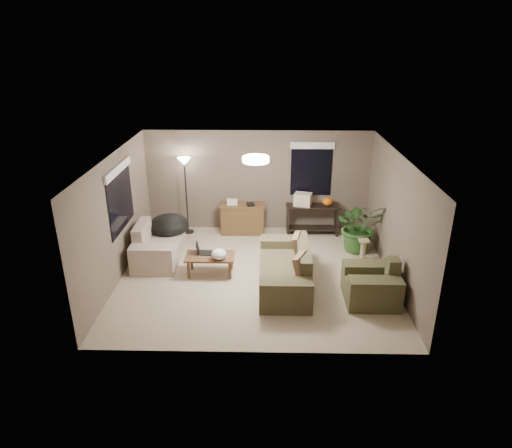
{
  "coord_description": "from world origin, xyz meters",
  "views": [
    {
      "loc": [
        0.18,
        -8.31,
        4.58
      ],
      "look_at": [
        0.0,
        0.2,
        1.05
      ],
      "focal_mm": 32.0,
      "sensor_mm": 36.0,
      "label": 1
    }
  ],
  "objects_px": {
    "armchair": "(372,285)",
    "floor_lamp": "(185,171)",
    "cat_scratching_post": "(363,252)",
    "houseplant": "(359,231)",
    "main_sofa": "(286,271)",
    "loveseat": "(157,247)",
    "papasan_chair": "(169,229)",
    "coffee_table": "(210,258)",
    "desk": "(243,218)",
    "console_table": "(312,217)"
  },
  "relations": [
    {
      "from": "floor_lamp",
      "to": "desk",
      "type": "bearing_deg",
      "value": 0.27
    },
    {
      "from": "loveseat",
      "to": "houseplant",
      "type": "xyz_separation_m",
      "value": [
        4.49,
        0.56,
        0.17
      ]
    },
    {
      "from": "armchair",
      "to": "floor_lamp",
      "type": "bearing_deg",
      "value": 141.82
    },
    {
      "from": "papasan_chair",
      "to": "desk",
      "type": "bearing_deg",
      "value": 28.44
    },
    {
      "from": "loveseat",
      "to": "floor_lamp",
      "type": "distance_m",
      "value": 2.04
    },
    {
      "from": "main_sofa",
      "to": "houseplant",
      "type": "distance_m",
      "value": 2.35
    },
    {
      "from": "loveseat",
      "to": "papasan_chair",
      "type": "distance_m",
      "value": 0.67
    },
    {
      "from": "coffee_table",
      "to": "cat_scratching_post",
      "type": "bearing_deg",
      "value": 11.41
    },
    {
      "from": "papasan_chair",
      "to": "cat_scratching_post",
      "type": "bearing_deg",
      "value": -7.98
    },
    {
      "from": "desk",
      "to": "floor_lamp",
      "type": "distance_m",
      "value": 1.83
    },
    {
      "from": "floor_lamp",
      "to": "houseplant",
      "type": "distance_m",
      "value": 4.33
    },
    {
      "from": "desk",
      "to": "papasan_chair",
      "type": "height_order",
      "value": "papasan_chair"
    },
    {
      "from": "armchair",
      "to": "papasan_chair",
      "type": "relative_size",
      "value": 1.04
    },
    {
      "from": "main_sofa",
      "to": "floor_lamp",
      "type": "height_order",
      "value": "floor_lamp"
    },
    {
      "from": "main_sofa",
      "to": "houseplant",
      "type": "relative_size",
      "value": 1.82
    },
    {
      "from": "cat_scratching_post",
      "to": "armchair",
      "type": "bearing_deg",
      "value": -95.44
    },
    {
      "from": "console_table",
      "to": "houseplant",
      "type": "relative_size",
      "value": 1.08
    },
    {
      "from": "loveseat",
      "to": "armchair",
      "type": "height_order",
      "value": "same"
    },
    {
      "from": "main_sofa",
      "to": "armchair",
      "type": "relative_size",
      "value": 2.2
    },
    {
      "from": "console_table",
      "to": "houseplant",
      "type": "height_order",
      "value": "houseplant"
    },
    {
      "from": "coffee_table",
      "to": "armchair",
      "type": "bearing_deg",
      "value": -16.62
    },
    {
      "from": "console_table",
      "to": "floor_lamp",
      "type": "bearing_deg",
      "value": 179.55
    },
    {
      "from": "armchair",
      "to": "coffee_table",
      "type": "xyz_separation_m",
      "value": [
        -3.11,
        0.93,
        0.06
      ]
    },
    {
      "from": "main_sofa",
      "to": "coffee_table",
      "type": "distance_m",
      "value": 1.6
    },
    {
      "from": "coffee_table",
      "to": "cat_scratching_post",
      "type": "distance_m",
      "value": 3.33
    },
    {
      "from": "desk",
      "to": "papasan_chair",
      "type": "xyz_separation_m",
      "value": [
        -1.64,
        -0.89,
        0.09
      ]
    },
    {
      "from": "console_table",
      "to": "main_sofa",
      "type": "bearing_deg",
      "value": -106.19
    },
    {
      "from": "coffee_table",
      "to": "houseplant",
      "type": "height_order",
      "value": "houseplant"
    },
    {
      "from": "console_table",
      "to": "floor_lamp",
      "type": "xyz_separation_m",
      "value": [
        -3.09,
        0.02,
        1.16
      ]
    },
    {
      "from": "main_sofa",
      "to": "armchair",
      "type": "xyz_separation_m",
      "value": [
        1.56,
        -0.52,
        0.0
      ]
    },
    {
      "from": "houseplant",
      "to": "cat_scratching_post",
      "type": "height_order",
      "value": "houseplant"
    },
    {
      "from": "main_sofa",
      "to": "desk",
      "type": "distance_m",
      "value": 2.75
    },
    {
      "from": "console_table",
      "to": "papasan_chair",
      "type": "relative_size",
      "value": 1.36
    },
    {
      "from": "floor_lamp",
      "to": "papasan_chair",
      "type": "bearing_deg",
      "value": -107.32
    },
    {
      "from": "main_sofa",
      "to": "coffee_table",
      "type": "relative_size",
      "value": 2.2
    },
    {
      "from": "coffee_table",
      "to": "houseplant",
      "type": "relative_size",
      "value": 0.83
    },
    {
      "from": "main_sofa",
      "to": "papasan_chair",
      "type": "distance_m",
      "value": 3.12
    },
    {
      "from": "coffee_table",
      "to": "console_table",
      "type": "relative_size",
      "value": 0.77
    },
    {
      "from": "desk",
      "to": "floor_lamp",
      "type": "bearing_deg",
      "value": -179.73
    },
    {
      "from": "main_sofa",
      "to": "papasan_chair",
      "type": "bearing_deg",
      "value": 147.54
    },
    {
      "from": "coffee_table",
      "to": "cat_scratching_post",
      "type": "height_order",
      "value": "cat_scratching_post"
    },
    {
      "from": "loveseat",
      "to": "houseplant",
      "type": "bearing_deg",
      "value": 7.08
    },
    {
      "from": "armchair",
      "to": "loveseat",
      "type": "bearing_deg",
      "value": 160.24
    },
    {
      "from": "console_table",
      "to": "coffee_table",
      "type": "bearing_deg",
      "value": -137.04
    },
    {
      "from": "coffee_table",
      "to": "houseplant",
      "type": "xyz_separation_m",
      "value": [
        3.26,
        1.19,
        0.11
      ]
    },
    {
      "from": "armchair",
      "to": "papasan_chair",
      "type": "distance_m",
      "value": 4.73
    },
    {
      "from": "main_sofa",
      "to": "loveseat",
      "type": "bearing_deg",
      "value": 159.54
    },
    {
      "from": "loveseat",
      "to": "houseplant",
      "type": "distance_m",
      "value": 4.53
    },
    {
      "from": "main_sofa",
      "to": "loveseat",
      "type": "distance_m",
      "value": 2.97
    },
    {
      "from": "loveseat",
      "to": "console_table",
      "type": "relative_size",
      "value": 1.23
    }
  ]
}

